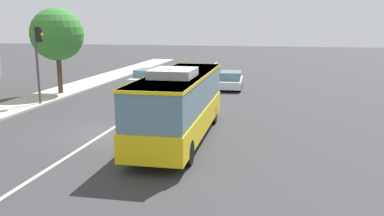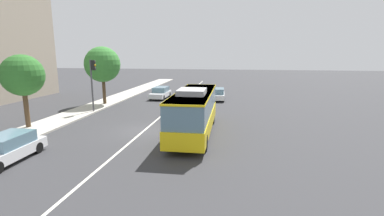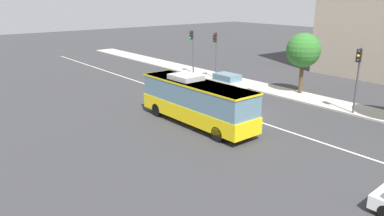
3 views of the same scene
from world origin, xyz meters
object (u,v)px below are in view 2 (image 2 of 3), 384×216
Objects in this scene: sedan_white at (161,93)px; street_tree_kerbside_left at (102,65)px; transit_bus at (194,110)px; sedan_white_behind at (217,94)px; street_tree_kerbside_centre at (23,76)px; sedan_white_ahead at (6,149)px; traffic_light_mid_block at (93,77)px.

street_tree_kerbside_left is (-5.53, 5.07, 3.82)m from sedan_white.
transit_bus reaches higher than sedan_white_behind.
street_tree_kerbside_centre is at bearing 136.72° from sedan_white_behind.
sedan_white_behind is at bearing 154.65° from sedan_white_ahead.
transit_bus is 11.52m from sedan_white_ahead.
transit_bus is 2.21× the size of sedan_white.
traffic_light_mid_block reaches higher than sedan_white_ahead.
sedan_white_ahead is 8.00m from street_tree_kerbside_centre.
street_tree_kerbside_left reaches higher than sedan_white_behind.
sedan_white_behind is 15.18m from traffic_light_mid_block.
sedan_white is 0.99× the size of sedan_white_behind.
street_tree_kerbside_left is at bearing 98.32° from traffic_light_mid_block.
sedan_white is 8.42m from street_tree_kerbside_left.
street_tree_kerbside_left is at bearing 48.82° from transit_bus.
sedan_white is 17.57m from street_tree_kerbside_centre.
sedan_white_ahead is at bearing -5.52° from sedan_white.
sedan_white is at bearing -42.50° from street_tree_kerbside_left.
sedan_white_behind is at bearing 34.82° from traffic_light_mid_block.
traffic_light_mid_block is 0.80× the size of street_tree_kerbside_left.
sedan_white_behind is 0.88× the size of traffic_light_mid_block.
sedan_white is 10.84m from traffic_light_mid_block.
sedan_white_behind is at bearing 90.44° from sedan_white.
sedan_white_ahead is 0.70× the size of street_tree_kerbside_left.
transit_bus is 1.93× the size of traffic_light_mid_block.
sedan_white_behind is at bearing -40.62° from street_tree_kerbside_centre.
street_tree_kerbside_left is (10.05, 11.80, 2.73)m from transit_bus.
traffic_light_mid_block is at bearing 127.07° from sedan_white_behind.
street_tree_kerbside_left is at bearing -172.75° from sedan_white_ahead.
street_tree_kerbside_centre is at bearing 91.25° from transit_bus.
sedan_white and sedan_white_behind have the same top height.
transit_bus is at bearing 175.01° from sedan_white_behind.
street_tree_kerbside_left reaches higher than traffic_light_mid_block.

